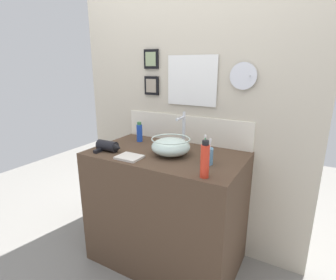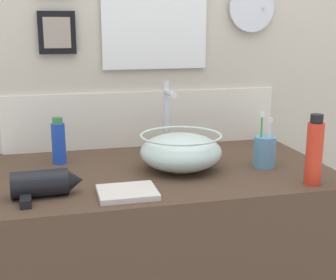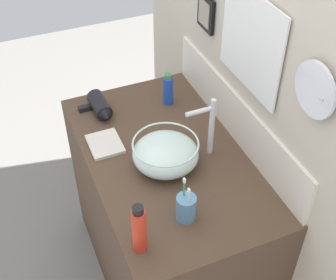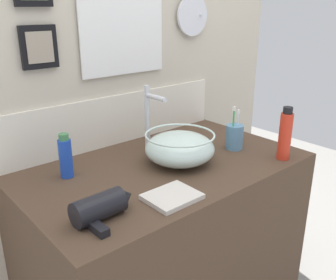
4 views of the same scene
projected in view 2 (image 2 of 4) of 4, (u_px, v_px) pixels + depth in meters
The scene contains 8 objects.
back_panel at pixel (142, 51), 1.86m from camera, with size 2.02×0.09×2.59m.
glass_bowl_sink at pixel (181, 151), 1.58m from camera, with size 0.28×0.28×0.12m.
faucet at pixel (167, 113), 1.74m from camera, with size 0.02×0.13×0.28m.
hair_drier at pixel (45, 184), 1.34m from camera, with size 0.20×0.14×0.08m.
toothbrush_cup at pixel (265, 151), 1.61m from camera, with size 0.08×0.08×0.19m.
shampoo_bottle at pixel (314, 152), 1.42m from camera, with size 0.05×0.05×0.22m.
lotion_bottle at pixel (59, 142), 1.65m from camera, with size 0.05×0.05×0.17m.
hand_towel at pixel (127, 192), 1.35m from camera, with size 0.17×0.14×0.02m, color silver.
Camera 2 is at (-0.36, -1.50, 1.39)m, focal length 50.00 mm.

